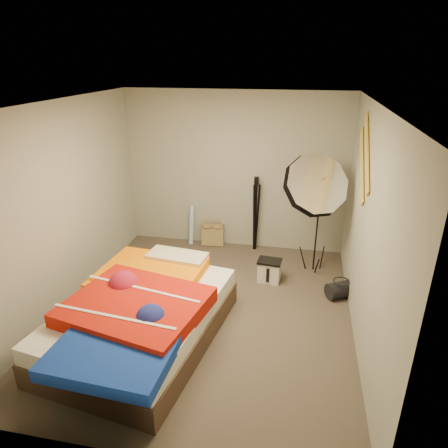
% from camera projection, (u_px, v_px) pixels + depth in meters
% --- Properties ---
extents(floor, '(4.00, 4.00, 0.00)m').
position_uv_depth(floor, '(207.00, 312.00, 4.97)').
color(floor, '#4E463C').
rests_on(floor, ground).
extents(ceiling, '(4.00, 4.00, 0.00)m').
position_uv_depth(ceiling, '(203.00, 104.00, 4.00)').
color(ceiling, silver).
rests_on(ceiling, wall_back).
extents(wall_back, '(3.50, 0.00, 3.50)m').
position_uv_depth(wall_back, '(235.00, 172.00, 6.30)').
color(wall_back, gray).
rests_on(wall_back, floor).
extents(wall_front, '(3.50, 0.00, 3.50)m').
position_uv_depth(wall_front, '(135.00, 329.00, 2.68)').
color(wall_front, gray).
rests_on(wall_front, floor).
extents(wall_left, '(0.00, 4.00, 4.00)m').
position_uv_depth(wall_left, '(64.00, 209.00, 4.80)').
color(wall_left, gray).
rests_on(wall_left, floor).
extents(wall_right, '(0.00, 4.00, 4.00)m').
position_uv_depth(wall_right, '(367.00, 231.00, 4.18)').
color(wall_right, gray).
rests_on(wall_right, floor).
extents(tote_bag, '(0.38, 0.19, 0.38)m').
position_uv_depth(tote_bag, '(213.00, 235.00, 6.68)').
color(tote_bag, '#9D9156').
rests_on(tote_bag, floor).
extents(wrapping_roll, '(0.09, 0.19, 0.66)m').
position_uv_depth(wrapping_roll, '(192.00, 225.00, 6.69)').
color(wrapping_roll, '#509ECD').
rests_on(wrapping_roll, floor).
extents(camera_case, '(0.32, 0.24, 0.30)m').
position_uv_depth(camera_case, '(269.00, 271.00, 5.60)').
color(camera_case, beige).
rests_on(camera_case, floor).
extents(duffel_bag, '(0.42, 0.37, 0.22)m').
position_uv_depth(duffel_bag, '(341.00, 290.00, 5.24)').
color(duffel_bag, black).
rests_on(duffel_bag, floor).
extents(wall_stripe_upper, '(0.02, 0.91, 0.78)m').
position_uv_depth(wall_stripe_upper, '(367.00, 153.00, 4.45)').
color(wall_stripe_upper, gold).
rests_on(wall_stripe_upper, wall_right).
extents(wall_stripe_lower, '(0.02, 0.91, 0.78)m').
position_uv_depth(wall_stripe_lower, '(362.00, 165.00, 4.75)').
color(wall_stripe_lower, gold).
rests_on(wall_stripe_lower, wall_right).
extents(bed, '(1.82, 2.45, 0.63)m').
position_uv_depth(bed, '(142.00, 315.00, 4.38)').
color(bed, '#4B3628').
rests_on(bed, floor).
extents(photo_umbrella, '(0.96, 0.92, 1.87)m').
position_uv_depth(photo_umbrella, '(314.00, 186.00, 5.32)').
color(photo_umbrella, black).
rests_on(photo_umbrella, floor).
extents(camera_tripod, '(0.07, 0.07, 1.23)m').
position_uv_depth(camera_tripod, '(256.00, 209.00, 6.33)').
color(camera_tripod, black).
rests_on(camera_tripod, floor).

